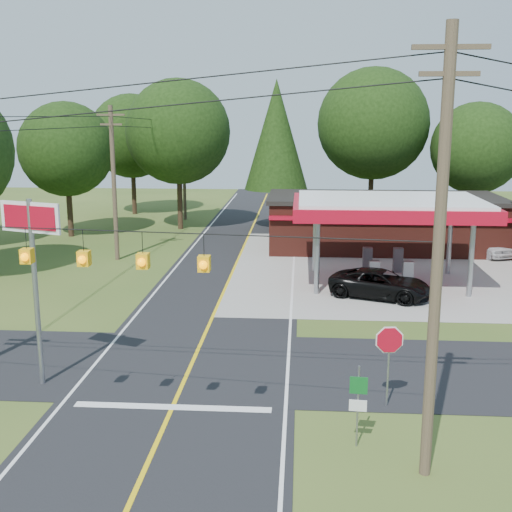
# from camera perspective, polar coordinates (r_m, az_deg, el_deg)

# --- Properties ---
(ground) EXTENTS (120.00, 120.00, 0.00)m
(ground) POSITION_cam_1_polar(r_m,az_deg,el_deg) (24.94, -5.80, -9.70)
(ground) COLOR #354F1B
(ground) RESTS_ON ground
(main_highway) EXTENTS (8.00, 120.00, 0.02)m
(main_highway) POSITION_cam_1_polar(r_m,az_deg,el_deg) (24.94, -5.80, -9.68)
(main_highway) COLOR black
(main_highway) RESTS_ON ground
(cross_road) EXTENTS (70.00, 7.00, 0.02)m
(cross_road) POSITION_cam_1_polar(r_m,az_deg,el_deg) (24.94, -5.80, -9.67)
(cross_road) COLOR black
(cross_road) RESTS_ON ground
(lane_center_yellow) EXTENTS (0.15, 110.00, 0.00)m
(lane_center_yellow) POSITION_cam_1_polar(r_m,az_deg,el_deg) (24.93, -5.80, -9.64)
(lane_center_yellow) COLOR yellow
(lane_center_yellow) RESTS_ON main_highway
(gas_canopy) EXTENTS (10.60, 7.40, 4.88)m
(gas_canopy) POSITION_cam_1_polar(r_m,az_deg,el_deg) (36.45, 11.75, 4.11)
(gas_canopy) COLOR gray
(gas_canopy) RESTS_ON ground
(convenience_store) EXTENTS (16.40, 7.55, 3.80)m
(convenience_store) POSITION_cam_1_polar(r_m,az_deg,el_deg) (46.72, 11.25, 2.99)
(convenience_store) COLOR #572119
(convenience_store) RESTS_ON ground
(utility_pole_near_right) EXTENTS (1.80, 0.30, 11.50)m
(utility_pole_near_right) POSITION_cam_1_polar(r_m,az_deg,el_deg) (16.48, 15.87, 0.03)
(utility_pole_near_right) COLOR #473828
(utility_pole_near_right) RESTS_ON ground
(utility_pole_far_left) EXTENTS (1.80, 0.30, 10.00)m
(utility_pole_far_left) POSITION_cam_1_polar(r_m,az_deg,el_deg) (42.72, -12.53, 6.52)
(utility_pole_far_left) COLOR #473828
(utility_pole_far_left) RESTS_ON ground
(utility_pole_north) EXTENTS (0.30, 0.30, 9.50)m
(utility_pole_north) POSITION_cam_1_polar(r_m,az_deg,el_deg) (58.90, -6.41, 7.83)
(utility_pole_north) COLOR #473828
(utility_pole_north) RESTS_ON ground
(overhead_beacons) EXTENTS (17.04, 2.04, 1.03)m
(overhead_beacons) POSITION_cam_1_polar(r_m,az_deg,el_deg) (17.80, -12.67, 1.92)
(overhead_beacons) COLOR black
(overhead_beacons) RESTS_ON ground
(treeline_backdrop) EXTENTS (70.27, 51.59, 13.30)m
(treeline_backdrop) POSITION_cam_1_polar(r_m,az_deg,el_deg) (46.92, 0.02, 10.11)
(treeline_backdrop) COLOR #332316
(treeline_backdrop) RESTS_ON ground
(suv_car) EXTENTS (6.82, 6.82, 1.47)m
(suv_car) POSITION_cam_1_polar(r_m,az_deg,el_deg) (34.14, 11.03, -2.47)
(suv_car) COLOR black
(suv_car) RESTS_ON ground
(sedan_car) EXTENTS (5.54, 5.54, 1.48)m
(sedan_car) POSITION_cam_1_polar(r_m,az_deg,el_deg) (46.36, 19.78, 0.94)
(sedan_car) COLOR white
(sedan_car) RESTS_ON ground
(big_stop_sign) EXTENTS (2.35, 0.89, 6.62)m
(big_stop_sign) POSITION_cam_1_polar(r_m,az_deg,el_deg) (23.09, -19.25, 0.56)
(big_stop_sign) COLOR gray
(big_stop_sign) RESTS_ON ground
(octagonal_stop_sign) EXTENTS (0.95, 0.16, 2.79)m
(octagonal_stop_sign) POSITION_cam_1_polar(r_m,az_deg,el_deg) (21.24, 11.76, -7.85)
(octagonal_stop_sign) COLOR gray
(octagonal_stop_sign) RESTS_ON ground
(route_sign_post) EXTENTS (0.51, 0.11, 2.47)m
(route_sign_post) POSITION_cam_1_polar(r_m,az_deg,el_deg) (18.86, 9.06, -12.44)
(route_sign_post) COLOR gray
(route_sign_post) RESTS_ON ground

